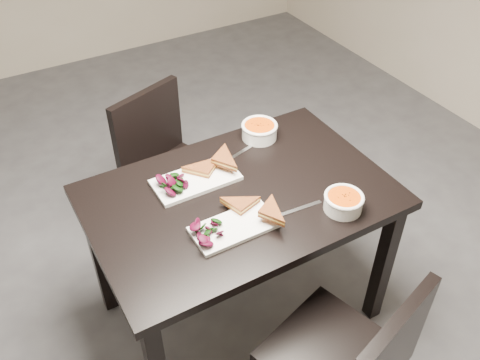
{
  "coord_description": "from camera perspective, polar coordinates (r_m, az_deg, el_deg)",
  "views": [
    {
      "loc": [
        -0.56,
        -1.83,
        2.12
      ],
      "look_at": [
        0.22,
        -0.48,
        0.82
      ],
      "focal_mm": 38.83,
      "sensor_mm": 36.0,
      "label": 1
    }
  ],
  "objects": [
    {
      "name": "cutlery_far",
      "position": [
        2.27,
        -0.08,
        2.94
      ],
      "size": [
        0.18,
        0.06,
        0.0
      ],
      "primitive_type": "cube",
      "rotation": [
        0.0,
        0.0,
        0.27
      ],
      "color": "silver",
      "rests_on": "table"
    },
    {
      "name": "cutlery_near",
      "position": [
        2.02,
        6.69,
        -3.1
      ],
      "size": [
        0.18,
        0.03,
        0.0
      ],
      "primitive_type": "cube",
      "rotation": [
        0.0,
        0.0,
        -0.07
      ],
      "color": "silver",
      "rests_on": "table"
    },
    {
      "name": "chair_near",
      "position": [
        1.94,
        12.21,
        -18.77
      ],
      "size": [
        0.52,
        0.52,
        0.85
      ],
      "rotation": [
        0.0,
        0.0,
        0.29
      ],
      "color": "black",
      "rests_on": "ground"
    },
    {
      "name": "salad_near",
      "position": [
        1.87,
        -3.32,
        -5.6
      ],
      "size": [
        0.1,
        0.09,
        0.04
      ],
      "primitive_type": null,
      "color": "black",
      "rests_on": "plate_near"
    },
    {
      "name": "soup_bowl_far",
      "position": [
        2.35,
        2.15,
        5.52
      ],
      "size": [
        0.16,
        0.16,
        0.07
      ],
      "color": "white",
      "rests_on": "table"
    },
    {
      "name": "sandwich_near",
      "position": [
        1.93,
        0.83,
        -3.51
      ],
      "size": [
        0.19,
        0.16,
        0.05
      ],
      "primitive_type": null,
      "rotation": [
        0.0,
        0.0,
        0.29
      ],
      "color": "brown",
      "rests_on": "plate_near"
    },
    {
      "name": "chair_far",
      "position": [
        2.69,
        -8.13,
        2.0
      ],
      "size": [
        0.54,
        0.54,
        0.85
      ],
      "rotation": [
        0.0,
        0.0,
        0.35
      ],
      "color": "black",
      "rests_on": "ground"
    },
    {
      "name": "sandwich_far",
      "position": [
        2.11,
        -3.17,
        1.11
      ],
      "size": [
        0.22,
        0.21,
        0.06
      ],
      "primitive_type": null,
      "rotation": [
        0.0,
        0.0,
        0.7
      ],
      "color": "brown",
      "rests_on": "plate_far"
    },
    {
      "name": "ground",
      "position": [
        2.85,
        -8.79,
        -8.72
      ],
      "size": [
        5.0,
        5.0,
        0.0
      ],
      "primitive_type": "plane",
      "color": "#47474C",
      "rests_on": "ground"
    },
    {
      "name": "table",
      "position": [
        2.14,
        -0.0,
        -3.48
      ],
      "size": [
        1.2,
        0.8,
        0.75
      ],
      "color": "black",
      "rests_on": "ground"
    },
    {
      "name": "plate_far",
      "position": [
        2.13,
        -4.88,
        0.0
      ],
      "size": [
        0.35,
        0.17,
        0.02
      ],
      "primitive_type": "cube",
      "color": "white",
      "rests_on": "table"
    },
    {
      "name": "soup_bowl_near",
      "position": [
        2.02,
        11.31,
        -2.31
      ],
      "size": [
        0.15,
        0.15,
        0.07
      ],
      "color": "white",
      "rests_on": "table"
    },
    {
      "name": "plate_near",
      "position": [
        1.92,
        -0.63,
        -5.17
      ],
      "size": [
        0.32,
        0.16,
        0.02
      ],
      "primitive_type": "cube",
      "color": "white",
      "rests_on": "table"
    },
    {
      "name": "salad_far",
      "position": [
        2.08,
        -7.4,
        -0.19
      ],
      "size": [
        0.11,
        0.1,
        0.05
      ],
      "primitive_type": null,
      "color": "black",
      "rests_on": "plate_far"
    }
  ]
}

